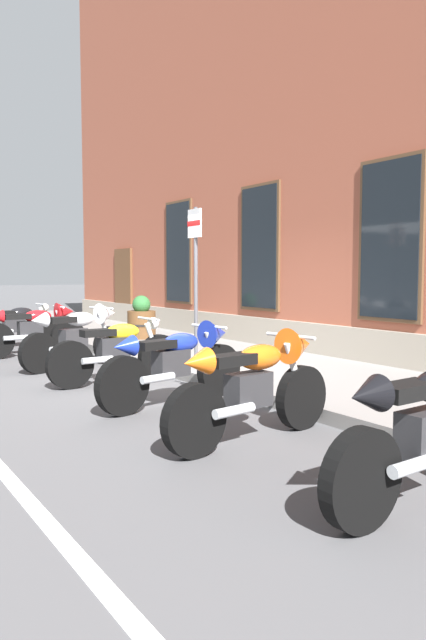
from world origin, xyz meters
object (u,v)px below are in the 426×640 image
(motorcycle_orange_sport, at_px, (258,381))
(barrel_planter, at_px, (142,320))
(motorcycle_yellow_naked, at_px, (118,351))
(motorcycle_black_naked, at_px, (18,326))
(motorcycle_white_sport, at_px, (80,334))
(motorcycle_blue_sport, at_px, (179,359))
(motorcycle_red_sport, at_px, (37,327))
(parking_sign, at_px, (195,263))

(motorcycle_orange_sport, xyz_separation_m, barrel_planter, (-7.22, 2.34, -0.02))
(motorcycle_orange_sport, bearing_deg, motorcycle_yellow_naked, 178.74)
(motorcycle_black_naked, distance_m, motorcycle_yellow_naked, 4.93)
(motorcycle_white_sport, height_order, motorcycle_orange_sport, motorcycle_white_sport)
(motorcycle_yellow_naked, bearing_deg, motorcycle_white_sport, 178.49)
(motorcycle_blue_sport, bearing_deg, motorcycle_white_sport, -179.40)
(motorcycle_blue_sport, bearing_deg, motorcycle_yellow_naked, -177.29)
(motorcycle_red_sport, bearing_deg, motorcycle_orange_sport, 0.75)
(motorcycle_black_naked, relative_size, motorcycle_yellow_naked, 1.01)
(motorcycle_yellow_naked, bearing_deg, motorcycle_orange_sport, -1.26)
(motorcycle_yellow_naked, height_order, motorcycle_blue_sport, motorcycle_blue_sport)
(barrel_planter, bearing_deg, motorcycle_white_sport, -45.69)
(motorcycle_white_sport, bearing_deg, motorcycle_black_naked, -177.11)
(motorcycle_red_sport, height_order, motorcycle_orange_sport, motorcycle_orange_sport)
(motorcycle_blue_sport, height_order, parking_sign, parking_sign)
(barrel_planter, bearing_deg, motorcycle_orange_sport, -17.94)
(motorcycle_white_sport, relative_size, barrel_planter, 2.17)
(motorcycle_white_sport, xyz_separation_m, motorcycle_blue_sport, (3.29, 0.03, -0.03))
(motorcycle_white_sport, bearing_deg, motorcycle_orange_sport, -1.35)
(parking_sign, relative_size, barrel_planter, 2.60)
(motorcycle_orange_sport, relative_size, barrel_planter, 2.19)
(motorcycle_black_naked, xyz_separation_m, motorcycle_yellow_naked, (4.93, 0.12, 0.01))
(motorcycle_red_sport, bearing_deg, motorcycle_blue_sport, 2.75)
(motorcycle_black_naked, distance_m, motorcycle_red_sport, 1.53)
(motorcycle_yellow_naked, xyz_separation_m, motorcycle_blue_sport, (1.65, 0.08, 0.07))
(motorcycle_black_naked, height_order, motorcycle_blue_sport, motorcycle_blue_sport)
(motorcycle_red_sport, height_order, motorcycle_blue_sport, motorcycle_red_sport)
(motorcycle_yellow_naked, xyz_separation_m, barrel_planter, (-3.81, 2.26, 0.07))
(motorcycle_black_naked, distance_m, barrel_planter, 2.64)
(motorcycle_orange_sport, distance_m, parking_sign, 3.96)
(motorcycle_black_naked, distance_m, motorcycle_white_sport, 3.29)
(motorcycle_orange_sport, bearing_deg, motorcycle_blue_sport, 175.03)
(motorcycle_yellow_naked, bearing_deg, barrel_planter, 149.31)
(parking_sign, bearing_deg, motorcycle_white_sport, -139.65)
(parking_sign, height_order, barrel_planter, parking_sign)
(motorcycle_black_naked, bearing_deg, motorcycle_yellow_naked, 1.42)
(motorcycle_black_naked, height_order, barrel_planter, barrel_planter)
(motorcycle_blue_sport, relative_size, parking_sign, 0.89)
(motorcycle_white_sport, xyz_separation_m, motorcycle_yellow_naked, (1.65, -0.04, -0.10))
(motorcycle_black_naked, bearing_deg, motorcycle_red_sport, -1.59)
(motorcycle_red_sport, relative_size, motorcycle_yellow_naked, 0.99)
(motorcycle_black_naked, relative_size, motorcycle_red_sport, 1.02)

